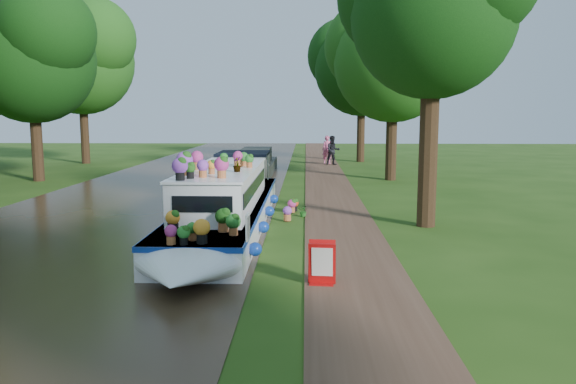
{
  "coord_description": "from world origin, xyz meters",
  "views": [
    {
      "loc": [
        0.12,
        -14.0,
        3.44
      ],
      "look_at": [
        -0.37,
        1.14,
        1.3
      ],
      "focal_mm": 35.0,
      "sensor_mm": 36.0,
      "label": 1
    }
  ],
  "objects_px": {
    "second_boat": "(256,163)",
    "pedestrian_pink": "(327,150)",
    "plant_boat": "(224,203)",
    "sandwich_board": "(322,265)",
    "pedestrian_dark": "(333,150)"
  },
  "relations": [
    {
      "from": "second_boat",
      "to": "pedestrian_pink",
      "type": "xyz_separation_m",
      "value": [
        4.32,
        5.84,
        0.41
      ]
    },
    {
      "from": "second_boat",
      "to": "sandwich_board",
      "type": "bearing_deg",
      "value": -81.51
    },
    {
      "from": "plant_boat",
      "to": "pedestrian_pink",
      "type": "bearing_deg",
      "value": 80.1
    },
    {
      "from": "pedestrian_pink",
      "to": "pedestrian_dark",
      "type": "xyz_separation_m",
      "value": [
        0.33,
        -0.85,
        0.01
      ]
    },
    {
      "from": "pedestrian_dark",
      "to": "second_boat",
      "type": "bearing_deg",
      "value": -142.76
    },
    {
      "from": "second_boat",
      "to": "sandwich_board",
      "type": "height_order",
      "value": "second_boat"
    },
    {
      "from": "plant_boat",
      "to": "pedestrian_pink",
      "type": "xyz_separation_m",
      "value": [
        3.82,
        21.9,
        0.13
      ]
    },
    {
      "from": "sandwich_board",
      "to": "pedestrian_pink",
      "type": "distance_m",
      "value": 27.03
    },
    {
      "from": "sandwich_board",
      "to": "pedestrian_dark",
      "type": "xyz_separation_m",
      "value": [
        1.45,
        26.14,
        0.57
      ]
    },
    {
      "from": "second_boat",
      "to": "pedestrian_pink",
      "type": "distance_m",
      "value": 7.27
    },
    {
      "from": "second_boat",
      "to": "pedestrian_pink",
      "type": "bearing_deg",
      "value": 53.38
    },
    {
      "from": "plant_boat",
      "to": "pedestrian_dark",
      "type": "xyz_separation_m",
      "value": [
        4.15,
        21.04,
        0.14
      ]
    },
    {
      "from": "second_boat",
      "to": "pedestrian_dark",
      "type": "relative_size",
      "value": 3.76
    },
    {
      "from": "plant_boat",
      "to": "pedestrian_dark",
      "type": "distance_m",
      "value": 21.45
    },
    {
      "from": "sandwich_board",
      "to": "plant_boat",
      "type": "bearing_deg",
      "value": 122.9
    }
  ]
}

